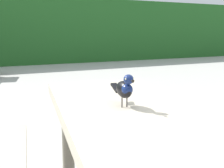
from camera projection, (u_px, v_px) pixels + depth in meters
hedge_wall at (7, 31)px, 10.25m from camera, size 28.00×2.02×2.36m
picnic_table_foreground at (135, 143)px, 1.51m from camera, size 1.92×1.95×0.74m
bird_grackle at (125, 88)px, 1.50m from camera, size 0.08×0.29×0.18m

